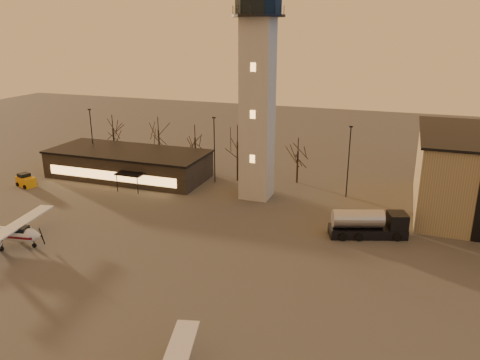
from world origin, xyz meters
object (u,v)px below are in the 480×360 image
object	(u,v)px
control_tower	(258,79)
service_cart	(26,181)
cessna_rear	(12,236)
fuel_truck	(368,226)
terminal	(129,164)

from	to	relation	value
control_tower	service_cart	bearing A→B (deg)	-167.85
cessna_rear	fuel_truck	xyz separation A→B (m)	(36.17, 15.48, 0.07)
terminal	cessna_rear	bearing A→B (deg)	-86.06
fuel_truck	service_cart	distance (m)	50.04
control_tower	fuel_truck	distance (m)	23.55
terminal	service_cart	bearing A→B (deg)	-142.33
cessna_rear	control_tower	bearing A→B (deg)	40.66
cessna_rear	fuel_truck	bearing A→B (deg)	13.90
service_cart	control_tower	bearing A→B (deg)	29.54
terminal	service_cart	size ratio (longest dim) A/B	7.39
fuel_truck	terminal	bearing A→B (deg)	145.91
control_tower	terminal	distance (m)	26.24
cessna_rear	service_cart	size ratio (longest dim) A/B	3.69
control_tower	cessna_rear	xyz separation A→B (m)	(-20.20, -24.02, -15.14)
terminal	fuel_truck	world-z (taller)	terminal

